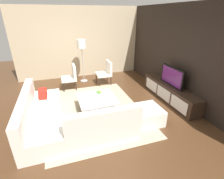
% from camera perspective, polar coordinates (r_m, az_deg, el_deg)
% --- Properties ---
extents(ground_plane, '(14.00, 14.00, 0.00)m').
position_cam_1_polar(ground_plane, '(4.77, -5.77, -7.63)').
color(ground_plane, '#4C301C').
extents(feature_wall_back, '(6.40, 0.12, 2.80)m').
position_cam_1_polar(feature_wall_back, '(5.42, 23.10, 10.53)').
color(feature_wall_back, black).
rests_on(feature_wall_back, ground).
extents(side_wall_left, '(0.12, 5.20, 2.80)m').
position_cam_1_polar(side_wall_left, '(7.33, -10.47, 15.17)').
color(side_wall_left, '#C6B28E').
rests_on(side_wall_left, ground).
extents(area_rug, '(3.36, 2.54, 0.01)m').
position_cam_1_polar(area_rug, '(4.85, -6.04, -6.98)').
color(area_rug, tan).
rests_on(area_rug, ground).
extents(media_console, '(2.35, 0.45, 0.50)m').
position_cam_1_polar(media_console, '(5.58, 18.82, -1.00)').
color(media_console, '#332319').
rests_on(media_console, ground).
extents(television, '(1.00, 0.06, 0.58)m').
position_cam_1_polar(television, '(5.39, 19.58, 4.21)').
color(television, black).
rests_on(television, media_console).
extents(sectional_couch, '(2.44, 2.42, 0.83)m').
position_cam_1_polar(sectional_couch, '(4.10, -16.14, -9.66)').
color(sectional_couch, white).
rests_on(sectional_couch, ground).
extents(coffee_table, '(1.00, 1.02, 0.38)m').
position_cam_1_polar(coffee_table, '(4.77, -4.97, -4.78)').
color(coffee_table, '#332319').
rests_on(coffee_table, ground).
extents(accent_chair_near, '(0.57, 0.51, 0.87)m').
position_cam_1_polar(accent_chair_near, '(6.22, -13.62, 4.62)').
color(accent_chair_near, '#332319').
rests_on(accent_chair_near, ground).
extents(floor_lamp, '(0.34, 0.34, 1.64)m').
position_cam_1_polar(floor_lamp, '(6.62, -10.22, 14.16)').
color(floor_lamp, '#A5A5AA').
rests_on(floor_lamp, ground).
extents(ottoman, '(0.70, 0.70, 0.40)m').
position_cam_1_polar(ottoman, '(4.34, 11.56, -8.47)').
color(ottoman, white).
rests_on(ottoman, ground).
extents(fruit_bowl, '(0.28, 0.28, 0.13)m').
position_cam_1_polar(fruit_bowl, '(4.84, -4.43, -1.27)').
color(fruit_bowl, silver).
rests_on(fruit_bowl, coffee_table).
extents(accent_chair_far, '(0.58, 0.54, 0.87)m').
position_cam_1_polar(accent_chair_far, '(6.52, -2.11, 6.18)').
color(accent_chair_far, '#332319').
rests_on(accent_chair_far, ground).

